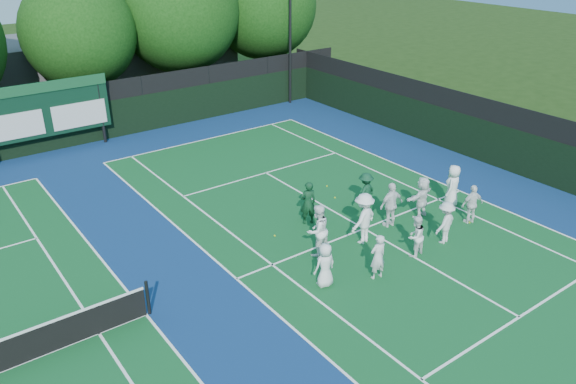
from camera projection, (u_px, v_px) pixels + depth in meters
ground at (383, 240)px, 19.87m from camera, size 120.00×120.00×0.00m
court_apron at (222, 285)px, 17.39m from camera, size 34.00×32.00×0.01m
near_court at (364, 229)px, 20.60m from camera, size 11.05×23.85×0.01m
back_fence at (67, 121)px, 27.72m from camera, size 34.00×0.08×3.00m
divider_fence_right at (515, 143)px, 24.83m from camera, size 0.08×32.00×3.00m
scoreboard at (45, 110)px, 26.52m from camera, size 6.00×0.21×3.55m
clubhouse at (91, 67)px, 35.41m from camera, size 18.00×6.00×4.00m
tree_c at (82, 35)px, 30.15m from camera, size 6.06×6.06×7.96m
tree_d at (181, 14)px, 33.06m from camera, size 7.14×7.14×9.12m
tree_e at (264, 7)px, 36.25m from camera, size 6.94×6.94×8.98m
tennis_ball_1 at (335, 198)px, 22.90m from camera, size 0.07×0.07×0.07m
tennis_ball_2 at (470, 222)px, 20.98m from camera, size 0.07×0.07×0.07m
tennis_ball_3 at (275, 236)px, 20.08m from camera, size 0.07×0.07×0.07m
tennis_ball_4 at (327, 186)px, 23.91m from camera, size 0.07×0.07×0.07m
player_front_0 at (325, 265)px, 17.06m from camera, size 0.74×0.50×1.46m
player_front_1 at (378, 257)px, 17.42m from camera, size 0.60×0.43×1.54m
player_front_2 at (415, 236)px, 18.65m from camera, size 0.78×0.64×1.47m
player_front_3 at (445, 223)px, 19.42m from camera, size 1.09×0.75×1.56m
player_front_4 at (472, 204)px, 20.73m from camera, size 0.96×0.60×1.53m
player_back_0 at (318, 230)px, 18.64m from camera, size 0.95×0.77×1.84m
player_back_1 at (364, 218)px, 19.36m from camera, size 1.33×0.95×1.86m
player_back_2 at (391, 205)px, 20.45m from camera, size 1.05×0.50×1.74m
player_back_3 at (422, 197)px, 21.15m from camera, size 1.58×0.74×1.63m
player_back_4 at (453, 186)px, 21.96m from camera, size 0.99×0.85×1.72m
coach_left at (308, 203)px, 20.64m from camera, size 0.71×0.57×1.69m
coach_right at (365, 192)px, 21.65m from camera, size 1.09×0.73×1.56m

